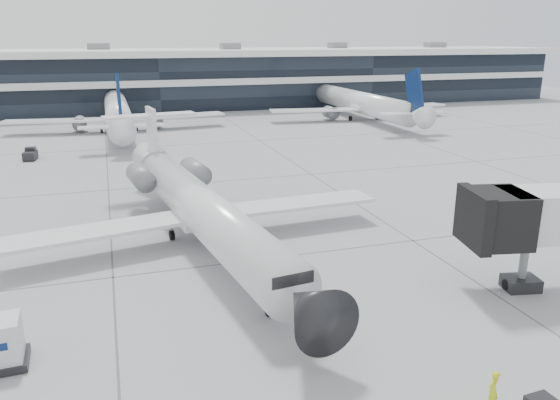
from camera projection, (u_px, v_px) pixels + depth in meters
name	position (u px, v px, depth m)	size (l,w,h in m)	color
ground	(275.00, 258.00, 34.96)	(220.00, 220.00, 0.00)	gray
terminal	(154.00, 82.00, 108.42)	(170.00, 22.00, 10.00)	black
bg_jet_center	(119.00, 130.00, 82.89)	(32.00, 40.00, 9.60)	white
bg_jet_right	(359.00, 118.00, 94.43)	(32.00, 40.00, 9.60)	white
regional_jet	(199.00, 206.00, 36.87)	(26.74, 33.37, 7.71)	silver
ramp_worker	(493.00, 390.00, 20.59)	(0.59, 0.39, 1.61)	#D2E317
traffic_cone	(234.00, 216.00, 42.40)	(0.42, 0.42, 0.50)	#D84E0B
far_tug	(30.00, 154.00, 62.62)	(1.53, 2.31, 1.38)	black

